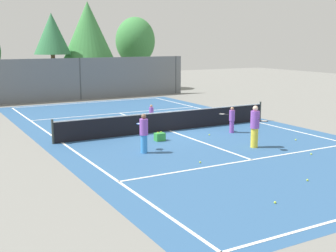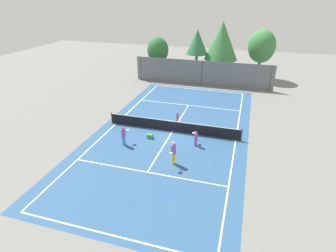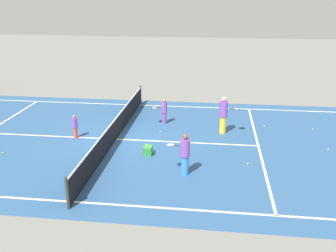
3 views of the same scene
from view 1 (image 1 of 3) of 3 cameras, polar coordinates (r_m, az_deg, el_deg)
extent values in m
plane|color=slate|center=(22.45, 0.20, -0.63)|extent=(80.00, 80.00, 0.00)
cube|color=#2D5684|center=(22.44, 0.20, -0.63)|extent=(13.00, 25.00, 0.00)
cube|color=white|center=(20.37, -13.41, -2.10)|extent=(0.10, 24.00, 0.01)
cube|color=white|center=(25.55, 11.00, 0.60)|extent=(0.10, 24.00, 0.01)
cube|color=white|center=(33.28, -10.02, 2.98)|extent=(11.00, 0.10, 0.01)
cube|color=white|center=(17.30, 10.69, -4.28)|extent=(11.00, 0.10, 0.01)
cube|color=white|center=(28.11, -6.23, 1.65)|extent=(11.00, 0.10, 0.01)
cube|color=white|center=(22.44, 0.20, -0.61)|extent=(0.10, 12.80, 0.01)
cylinder|color=#333833|center=(20.16, -14.57, -0.71)|extent=(0.10, 0.10, 1.10)
cylinder|color=#333833|center=(25.72, 11.73, 1.86)|extent=(0.10, 0.10, 1.10)
cube|color=black|center=(22.36, 0.20, 0.56)|extent=(11.80, 0.03, 0.95)
cube|color=white|center=(22.27, 0.20, 1.83)|extent=(11.80, 0.04, 0.05)
cube|color=slate|center=(34.99, -11.20, 5.95)|extent=(18.00, 0.06, 3.20)
cylinder|color=#3F4447|center=(34.99, -11.20, 5.95)|extent=(0.12, 0.12, 3.20)
cylinder|color=#3F4447|center=(38.48, 0.99, 6.58)|extent=(0.12, 0.12, 3.20)
cylinder|color=brown|center=(38.76, -10.03, 6.13)|extent=(0.31, 0.31, 2.78)
cone|color=#3D8442|center=(38.64, -10.22, 11.84)|extent=(4.45, 4.45, 4.94)
cylinder|color=brown|center=(42.38, -4.17, 6.70)|extent=(0.39, 0.39, 2.84)
ellipsoid|color=#3D8442|center=(42.27, -4.23, 10.84)|extent=(3.64, 3.81, 4.37)
cylinder|color=brown|center=(37.21, -14.43, 6.27)|extent=(0.33, 0.33, 3.43)
cone|color=#337547|center=(37.11, -14.68, 11.40)|extent=(2.91, 2.91, 3.23)
cylinder|color=#E54C3F|center=(24.01, -2.14, 0.75)|extent=(0.19, 0.19, 0.52)
cylinder|color=purple|center=(23.93, -2.15, 1.89)|extent=(0.24, 0.24, 0.45)
sphere|color=#A37556|center=(23.89, -2.16, 2.59)|extent=(0.14, 0.14, 0.14)
cylinder|color=purple|center=(22.16, 8.17, -0.10)|extent=(0.22, 0.22, 0.60)
cylinder|color=purple|center=(22.06, 8.21, 1.34)|extent=(0.28, 0.28, 0.53)
sphere|color=#A37556|center=(22.00, 8.24, 2.23)|extent=(0.16, 0.16, 0.16)
cylinder|color=black|center=(22.16, 7.53, 1.48)|extent=(0.12, 0.19, 0.03)
torus|color=black|center=(22.27, 6.94, 1.53)|extent=(0.45, 0.45, 0.03)
cylinder|color=silver|center=(22.27, 6.94, 1.53)|extent=(0.38, 0.38, 0.00)
cylinder|color=yellow|center=(19.25, 11.02, -1.49)|extent=(0.31, 0.31, 0.84)
cylinder|color=purple|center=(19.10, 11.10, 0.81)|extent=(0.38, 0.38, 0.73)
sphere|color=beige|center=(19.02, 11.15, 2.24)|extent=(0.23, 0.23, 0.23)
cylinder|color=black|center=(18.83, 11.75, 0.76)|extent=(0.04, 0.20, 0.03)
torus|color=black|center=(18.64, 12.24, 0.64)|extent=(0.34, 0.34, 0.03)
cylinder|color=silver|center=(18.64, 12.24, 0.64)|extent=(0.28, 0.28, 0.00)
cylinder|color=#388CD8|center=(18.00, -3.10, -2.31)|extent=(0.27, 0.27, 0.75)
cylinder|color=purple|center=(17.85, -3.12, -0.12)|extent=(0.34, 0.34, 0.65)
sphere|color=brown|center=(17.77, -3.14, 1.24)|extent=(0.20, 0.20, 0.20)
cylinder|color=black|center=(18.15, -3.37, 0.16)|extent=(0.07, 0.20, 0.03)
torus|color=blue|center=(18.39, -3.56, 0.30)|extent=(0.39, 0.39, 0.03)
cylinder|color=silver|center=(18.39, -3.56, 0.30)|extent=(0.33, 0.33, 0.00)
cube|color=green|center=(20.21, -1.07, -1.40)|extent=(0.45, 0.34, 0.36)
sphere|color=#CCE533|center=(20.12, -1.29, -0.84)|extent=(0.07, 0.07, 0.07)
sphere|color=#CCE533|center=(20.25, -0.92, -0.76)|extent=(0.07, 0.07, 0.07)
sphere|color=#CCE533|center=(15.20, 17.45, -6.63)|extent=(0.07, 0.07, 0.07)
sphere|color=#CCE533|center=(21.47, 5.32, -1.12)|extent=(0.07, 0.07, 0.07)
sphere|color=#CCE533|center=(12.94, 13.57, -9.51)|extent=(0.07, 0.07, 0.07)
sphere|color=#CCE533|center=(25.40, -8.89, 0.67)|extent=(0.07, 0.07, 0.07)
sphere|color=#CCE533|center=(16.62, 4.15, -4.65)|extent=(0.07, 0.07, 0.07)
sphere|color=#CCE533|center=(21.10, 16.07, -1.71)|extent=(0.07, 0.07, 0.07)
sphere|color=#CCE533|center=(18.66, 17.90, -3.44)|extent=(0.07, 0.07, 0.07)
sphere|color=#CCE533|center=(27.75, 6.93, 1.57)|extent=(0.07, 0.07, 0.07)
camera|label=2|loc=(17.97, 70.97, 25.93)|focal=29.30mm
camera|label=3|loc=(15.72, -49.10, 14.51)|focal=40.46mm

